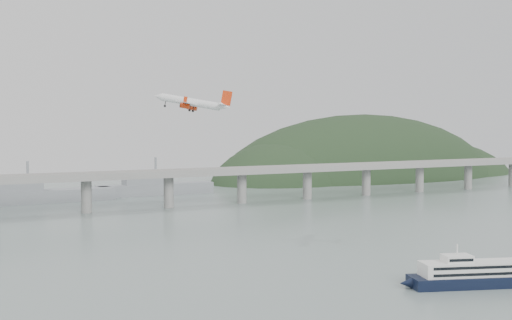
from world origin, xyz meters
TOP-DOWN VIEW (x-y plane):
  - ground at (0.00, 0.00)m, footprint 900.00×900.00m
  - bridge at (-1.15, 200.00)m, footprint 800.00×22.00m
  - headland at (285.18, 331.75)m, footprint 365.00×155.00m
  - ferry at (29.28, -34.64)m, footprint 68.36×31.06m
  - airliner at (-13.88, 86.42)m, footprint 29.53×27.85m

SIDE VIEW (x-z plane):
  - headland at x=285.18m, z-range -97.34..58.66m
  - ground at x=0.00m, z-range 0.00..0.00m
  - ferry at x=29.28m, z-range -3.07..10.36m
  - bridge at x=-1.15m, z-range 5.70..29.60m
  - airliner at x=-13.88m, z-range 55.04..64.44m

